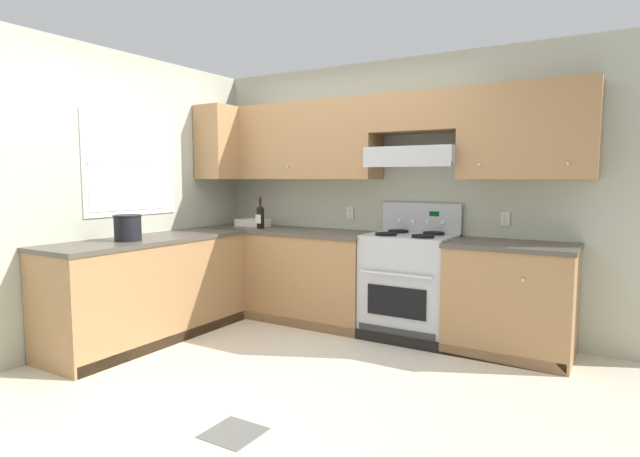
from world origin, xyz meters
The scene contains 10 objects.
ground_plane centered at (0.00, 0.00, 0.00)m, with size 7.04×7.04×0.00m, color beige.
floor_accent_tile centered at (0.51, -0.94, 0.00)m, with size 0.30×0.30×0.01m, color slate.
wall_back centered at (0.40, 1.53, 1.48)m, with size 4.68×0.57×2.55m.
wall_left centered at (-1.59, 0.23, 1.34)m, with size 0.47×4.00×2.55m.
counter_back_run centered at (0.14, 1.24, 0.45)m, with size 3.60×0.65×0.91m.
counter_left_run centered at (-1.24, 0.00, 0.45)m, with size 0.63×1.91×0.91m.
stove centered at (0.70, 1.25, 0.48)m, with size 0.76×0.62×1.20m.
wine_bottle centered at (-0.92, 1.18, 1.04)m, with size 0.08×0.08×0.33m.
bowl centered at (-1.13, 1.33, 0.94)m, with size 0.35×0.21×0.08m.
bucket centered at (-1.21, -0.24, 1.02)m, with size 0.23×0.23×0.22m.
Camera 1 is at (2.36, -3.06, 1.43)m, focal length 28.95 mm.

